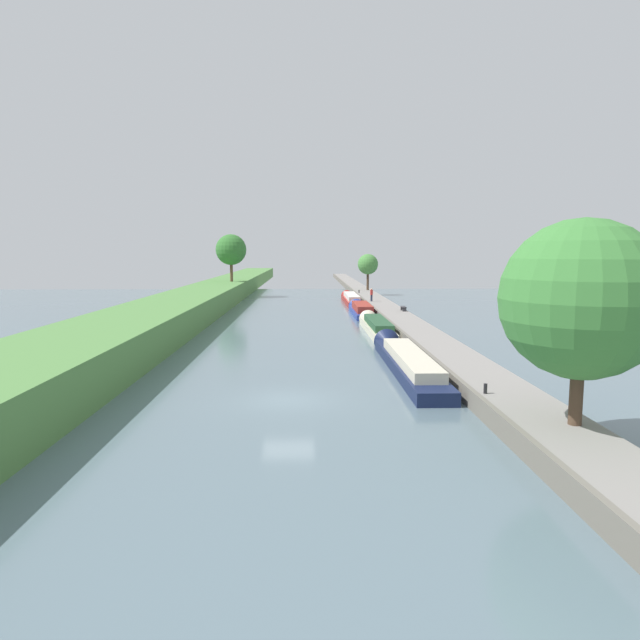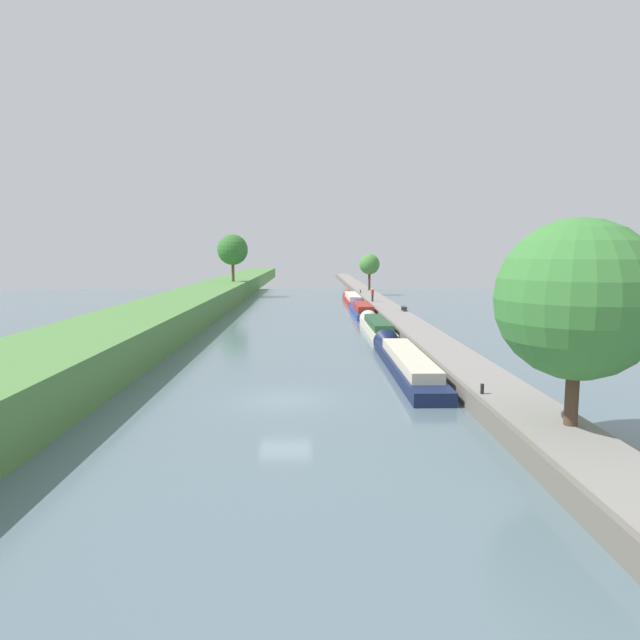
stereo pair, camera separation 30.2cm
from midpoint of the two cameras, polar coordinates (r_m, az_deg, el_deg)
name	(u,v)px [view 2 (the right image)]	position (r m, az deg, el deg)	size (l,w,h in m)	color
ground_plane	(285,400)	(27.25, -3.24, -8.19)	(160.00, 160.00, 0.00)	slate
left_grassy_bank	(31,376)	(29.99, -27.20, -5.12)	(7.15, 260.00, 2.48)	#518442
right_towpath	(493,391)	(28.58, 17.57, -6.90)	(3.07, 260.00, 0.86)	gray
stone_quay	(459,390)	(28.10, 14.33, -6.97)	(0.25, 260.00, 0.91)	#6B665B
narrowboat_navy	(404,360)	(34.52, 8.87, -4.10)	(2.03, 16.89, 1.93)	#141E42
narrowboat_cream	(376,326)	(50.06, 5.94, -0.60)	(1.89, 13.76, 1.82)	beige
narrowboat_blue	(362,310)	(63.61, 4.42, 1.06)	(2.07, 12.23, 2.04)	#283D93
narrowboat_red	(352,299)	(77.80, 3.41, 2.18)	(1.82, 16.16, 1.84)	maroon
tree_rightbank_near	(577,300)	(21.86, 25.20, 1.91)	(5.77, 5.77, 7.49)	#4C3828
tree_rightbank_midnear	(369,264)	(91.02, 5.18, 5.69)	(3.31, 3.31, 5.86)	#4C3828
tree_leftbank_downstream	(233,250)	(87.58, -8.84, 7.11)	(4.73, 4.73, 7.28)	brown
person_walking	(372,294)	(70.67, 5.52, 2.62)	(0.34, 0.34, 1.66)	#282D42
mooring_bollard_near	(482,389)	(25.99, 16.59, -6.77)	(0.16, 0.16, 0.45)	black
mooring_bollard_far	(360,291)	(85.03, 4.26, 2.94)	(0.16, 0.16, 0.45)	black
park_bench	(404,308)	(59.78, 8.74, 1.26)	(0.44, 1.50, 0.47)	#333338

